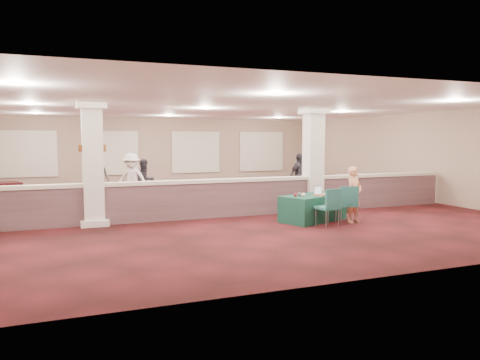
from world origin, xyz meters
name	(u,v)px	position (x,y,z in m)	size (l,w,h in m)	color
ground	(206,210)	(0.00, 0.00, 0.00)	(16.00, 16.00, 0.00)	#451115
wall_back	(155,153)	(0.00, 8.00, 1.60)	(16.00, 0.04, 3.20)	gray
wall_front	(359,180)	(0.00, -8.00, 1.60)	(16.00, 0.04, 3.20)	gray
wall_right	(409,156)	(8.00, 0.00, 1.60)	(0.04, 16.00, 3.20)	gray
ceiling	(205,108)	(0.00, 0.00, 3.20)	(16.00, 16.00, 0.02)	white
partition_wall	(221,197)	(0.00, -1.50, 0.57)	(15.60, 0.28, 1.10)	#4D3437
column_left	(93,162)	(-3.50, -1.50, 1.64)	(0.72, 0.72, 3.20)	silver
column_right	(313,158)	(3.00, -1.50, 1.64)	(0.72, 0.72, 3.20)	silver
sconce_left	(81,148)	(-3.78, -1.50, 2.00)	(0.12, 0.12, 0.18)	brown
sconce_right	(104,148)	(-3.22, -1.50, 2.00)	(0.12, 0.12, 0.18)	brown
near_table	(313,208)	(2.12, -3.00, 0.36)	(1.86, 0.93, 0.71)	#0F3729
conf_chair_main	(347,201)	(2.75, -3.71, 0.59)	(0.61, 0.61, 1.00)	#1C5145
conf_chair_side	(330,204)	(2.04, -3.97, 0.58)	(0.56, 0.56, 0.99)	#1C5145
woman	(354,195)	(3.01, -3.63, 0.75)	(0.54, 0.36, 1.50)	tan
far_table_front_left	(114,193)	(-2.50, 3.00, 0.33)	(1.62, 0.81, 0.66)	black
far_table_front_center	(160,200)	(-1.40, 0.30, 0.35)	(1.70, 0.85, 0.69)	black
far_table_front_right	(370,189)	(6.50, 0.30, 0.36)	(1.79, 0.90, 0.73)	black
far_table_back_center	(167,190)	(-0.52, 3.20, 0.33)	(1.61, 0.81, 0.65)	black
far_table_back_right	(317,183)	(5.99, 3.20, 0.36)	(1.78, 0.89, 0.72)	black
attendee_a	(145,181)	(-1.50, 2.31, 0.77)	(0.74, 0.41, 1.53)	black
attendee_b	(132,179)	(-2.00, 2.02, 0.88)	(1.12, 0.51, 1.75)	silver
attendee_c	(299,176)	(4.16, 1.50, 0.85)	(1.00, 0.48, 1.70)	black
attendee_d	(99,176)	(-2.80, 5.20, 0.78)	(0.77, 0.42, 1.56)	black
laptop_base	(321,194)	(2.42, -2.94, 0.72)	(0.32, 0.23, 0.02)	silver
laptop_screen	(318,189)	(2.37, -2.83, 0.84)	(0.32, 0.01, 0.22)	silver
screen_glow	(318,190)	(2.38, -2.84, 0.83)	(0.29, 0.00, 0.19)	silver
knitting	(321,195)	(2.26, -3.21, 0.73)	(0.39, 0.29, 0.03)	#AE501B
yarn_cream	(303,195)	(1.66, -3.29, 0.77)	(0.11, 0.11, 0.11)	#F0E3C5
yarn_red	(296,195)	(1.47, -3.21, 0.76)	(0.10, 0.10, 0.10)	maroon
yarn_grey	(299,194)	(1.67, -3.05, 0.77)	(0.10, 0.10, 0.10)	#4B4B50
scissors	(335,194)	(2.82, -3.02, 0.72)	(0.12, 0.03, 0.01)	#B52113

